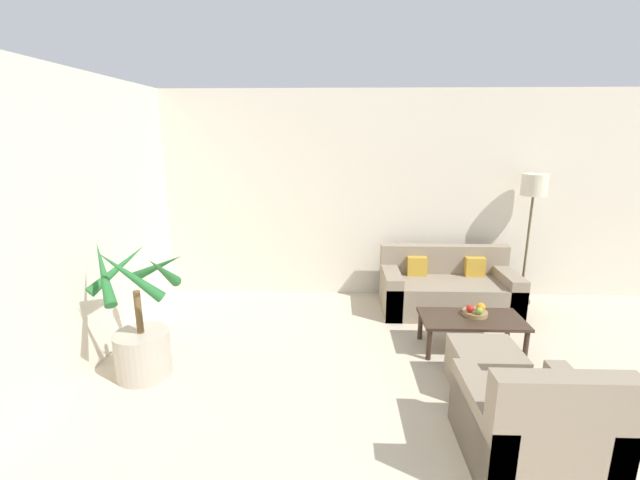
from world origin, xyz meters
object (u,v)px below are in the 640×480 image
Objects in this scene: apple_green at (479,311)px; armchair at (532,428)px; orange_fruit at (481,307)px; ottoman at (485,368)px; floor_lamp at (533,194)px; sofa_loveseat at (447,290)px; potted_palm at (141,334)px; coffee_table at (472,322)px; fruit_bowl at (475,313)px; apple_red at (470,309)px.

armchair reaches higher than apple_green.
ottoman is at bearing -104.23° from orange_fruit.
floor_lamp is at bearing 68.37° from armchair.
armchair is at bearing -92.04° from sofa_loveseat.
orange_fruit reaches higher than ottoman.
armchair is at bearing -96.28° from orange_fruit.
potted_palm is 3.17m from coffee_table.
orange_fruit is at bearing 33.20° from coffee_table.
potted_palm reaches higher than ottoman.
orange_fruit is (0.10, 0.07, 0.13)m from coffee_table.
sofa_loveseat is (3.13, 1.59, -0.14)m from potted_palm.
sofa_loveseat is at bearing 87.96° from armchair.
fruit_bowl is at bearing 79.57° from ottoman.
apple_green is (-1.00, -1.32, -0.99)m from floor_lamp.
orange_fruit is (0.04, 0.08, 0.01)m from apple_green.
fruit_bowl is 2.75× the size of orange_fruit.
apple_green reaches higher than coffee_table.
ottoman reaches higher than coffee_table.
ottoman is at bearing -102.70° from apple_green.
apple_green is at bearing -127.02° from floor_lamp.
apple_red reaches higher than apple_green.
potted_palm is at bearing -155.67° from floor_lamp.
orange_fruit is at bearing 83.72° from armchair.
orange_fruit is at bearing -127.60° from floor_lamp.
ottoman is (-1.15, -2.01, -1.22)m from floor_lamp.
floor_lamp is 1.85m from orange_fruit.
potted_palm reaches higher than fruit_bowl.
armchair is (-0.08, -1.56, -0.04)m from coffee_table.
fruit_bowl is (0.03, -0.95, 0.11)m from sofa_loveseat.
coffee_table is 11.28× the size of orange_fruit.
armchair is at bearing -95.15° from apple_green.
fruit_bowl is 3.31× the size of apple_red.
fruit_bowl is 0.80m from ottoman.
coffee_table is 4.10× the size of fruit_bowl.
armchair reaches higher than orange_fruit.
potted_palm reaches higher than sofa_loveseat.
apple_red is (-1.07, -1.27, -0.99)m from floor_lamp.
potted_palm reaches higher than coffee_table.
orange_fruit is at bearing -84.76° from sofa_loveseat.
potted_palm is 3.52m from sofa_loveseat.
apple_red is at bearing 144.16° from apple_green.
coffee_table is at bearing -125.75° from fruit_bowl.
fruit_bowl is 0.09m from apple_red.
ottoman is at bearing -97.54° from coffee_table.
armchair reaches higher than apple_red.
fruit_bowl reaches higher than coffee_table.
apple_green reaches higher than fruit_bowl.
floor_lamp reaches higher than apple_red.
sofa_loveseat is 0.95m from fruit_bowl.
coffee_table is at bearing -128.95° from floor_lamp.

